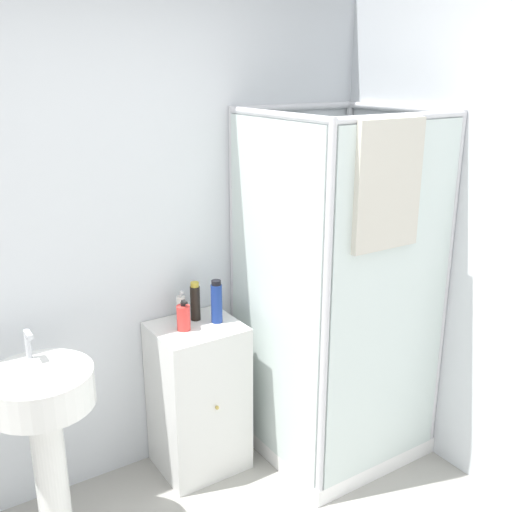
{
  "coord_description": "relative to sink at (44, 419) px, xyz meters",
  "views": [
    {
      "loc": [
        -0.72,
        -1.01,
        2.06
      ],
      "look_at": [
        0.69,
        1.16,
        1.24
      ],
      "focal_mm": 42.0,
      "sensor_mm": 36.0,
      "label": 1
    }
  ],
  "objects": [
    {
      "name": "sink",
      "position": [
        0.0,
        0.0,
        0.0
      ],
      "size": [
        0.44,
        0.44,
        1.0
      ],
      "color": "white",
      "rests_on": "ground_plane"
    },
    {
      "name": "shower_enclosure",
      "position": [
        1.48,
        -0.12,
        -0.12
      ],
      "size": [
        0.82,
        0.85,
        1.87
      ],
      "color": "white",
      "rests_on": "ground_plane"
    },
    {
      "name": "wall_back",
      "position": [
        0.28,
        0.4,
        0.59
      ],
      "size": [
        6.4,
        0.06,
        2.5
      ],
      "primitive_type": "cube",
      "color": "silver",
      "rests_on": "ground_plane"
    },
    {
      "name": "shampoo_bottle_tall_black",
      "position": [
        0.85,
        0.25,
        0.26
      ],
      "size": [
        0.05,
        0.05,
        0.2
      ],
      "color": "black",
      "rests_on": "vanity_cabinet"
    },
    {
      "name": "lotion_bottle_white",
      "position": [
        0.78,
        0.28,
        0.22
      ],
      "size": [
        0.05,
        0.05,
        0.16
      ],
      "color": "white",
      "rests_on": "vanity_cabinet"
    },
    {
      "name": "shampoo_bottle_blue",
      "position": [
        0.92,
        0.16,
        0.27
      ],
      "size": [
        0.06,
        0.06,
        0.23
      ],
      "color": "navy",
      "rests_on": "vanity_cabinet"
    },
    {
      "name": "soap_dispenser",
      "position": [
        0.74,
        0.17,
        0.22
      ],
      "size": [
        0.07,
        0.07,
        0.16
      ],
      "color": "red",
      "rests_on": "vanity_cabinet"
    },
    {
      "name": "vanity_cabinet",
      "position": [
        0.81,
        0.18,
        -0.25
      ],
      "size": [
        0.44,
        0.4,
        0.81
      ],
      "color": "silver",
      "rests_on": "ground_plane"
    }
  ]
}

